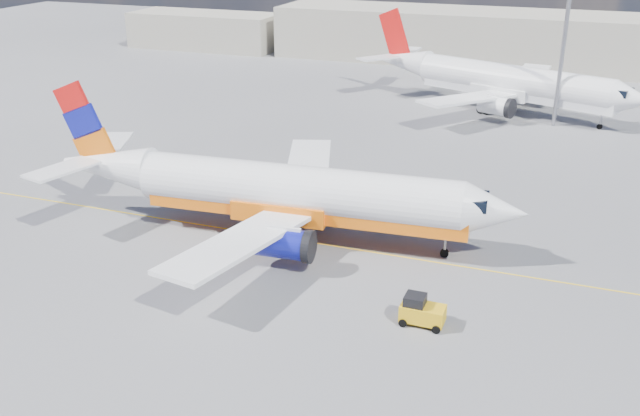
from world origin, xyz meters
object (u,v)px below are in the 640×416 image
(main_jet, at_px, (284,192))
(second_jet, at_px, (504,81))
(traffic_cone, at_px, (185,268))
(gse_tug, at_px, (421,311))

(main_jet, bearing_deg, second_jet, 72.06)
(main_jet, relative_size, second_jet, 1.00)
(traffic_cone, bearing_deg, main_jet, 61.72)
(second_jet, bearing_deg, main_jet, -83.59)
(main_jet, distance_m, second_jet, 43.60)
(gse_tug, distance_m, traffic_cone, 16.19)
(main_jet, height_order, traffic_cone, main_jet)
(main_jet, bearing_deg, gse_tug, -38.47)
(gse_tug, bearing_deg, traffic_cone, 177.83)
(second_jet, distance_m, gse_tug, 50.75)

